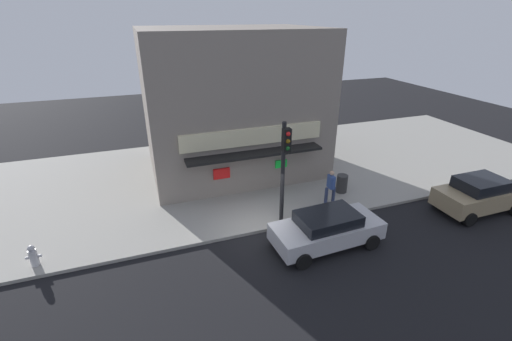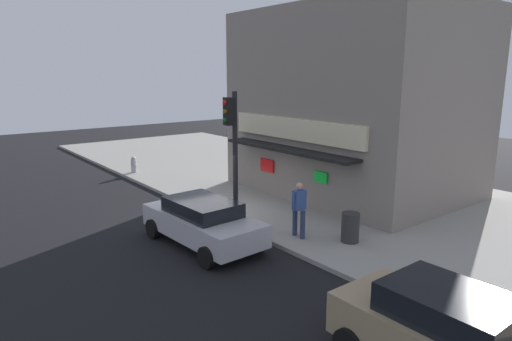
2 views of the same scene
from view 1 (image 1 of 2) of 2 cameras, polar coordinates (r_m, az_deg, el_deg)
ground_plane at (r=15.17m, az=0.74°, el=-10.25°), size 62.02×62.02×0.00m
sidewalk at (r=20.23m, az=-5.23°, el=-0.68°), size 41.34×12.24×0.14m
corner_building at (r=19.97m, az=-3.89°, el=11.18°), size 9.49×7.94×7.84m
traffic_light at (r=14.29m, az=4.67°, el=1.58°), size 0.32×0.58×4.59m
fire_hydrant at (r=15.38m, az=-32.79°, el=-11.70°), size 0.53×0.29×0.86m
trash_can at (r=18.45m, az=13.95°, el=-2.09°), size 0.56×0.56×0.94m
pedestrian at (r=16.83m, az=12.19°, el=-2.57°), size 0.56×0.56×1.81m
parked_car_tan at (r=19.42m, az=32.73°, el=-3.31°), size 3.97×2.07×1.68m
parked_car_silver at (r=14.34m, az=11.58°, el=-9.34°), size 4.52×2.25×1.47m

